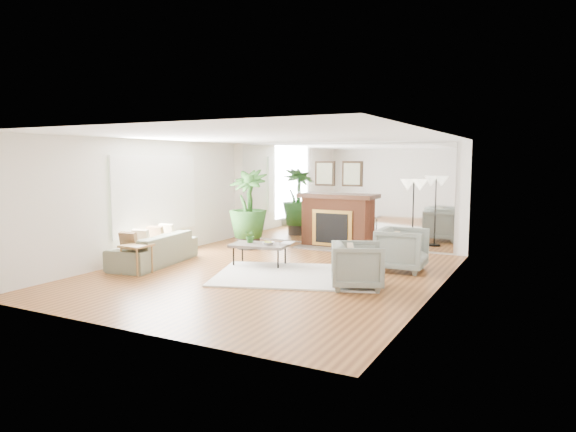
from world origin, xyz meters
The scene contains 18 objects.
ground centered at (0.00, 0.00, 0.00)m, with size 7.00×7.00×0.00m, color brown.
wall_left centered at (-2.99, 0.00, 1.25)m, with size 0.02×7.00×2.50m, color silver.
wall_right centered at (2.99, 0.00, 1.25)m, with size 0.02×7.00×2.50m, color silver.
wall_back centered at (0.00, 3.49, 1.25)m, with size 6.00×0.02×2.50m, color silver.
mirror_panel centered at (0.00, 3.47, 1.25)m, with size 5.40×0.04×2.40m, color silver.
window_panel centered at (-2.96, 0.40, 1.35)m, with size 0.04×2.40×1.50m, color #B2E09E.
fireplace centered at (0.00, 3.26, 0.66)m, with size 1.85×0.83×2.05m.
area_rug centered at (0.55, 0.09, 0.02)m, with size 2.85×2.03×0.03m, color silver.
coffee_table centered at (-0.49, 0.56, 0.40)m, with size 1.19×0.83×0.44m.
sofa centered at (-2.45, -0.26, 0.31)m, with size 2.10×0.82×0.61m, color gray.
armchair_back centered at (2.10, 1.43, 0.40)m, with size 0.86×0.89×0.81m, color gray.
armchair_front centered at (1.81, -0.22, 0.38)m, with size 0.80×0.83×0.75m, color gray.
side_table centered at (-2.13, -1.08, 0.45)m, with size 0.48×0.48×0.54m.
potted_ficus centered at (-1.73, 2.15, 0.99)m, with size 0.94×0.94×1.85m.
floor_lamp centered at (2.07, 2.35, 1.44)m, with size 0.55×0.31×1.69m.
tabletop_plant centered at (-0.72, 0.61, 0.58)m, with size 0.25×0.22×0.28m, color #275B21.
fruit_bowl centered at (-0.29, 0.55, 0.47)m, with size 0.23×0.23×0.06m, color olive.
book centered at (-0.14, 0.83, 0.45)m, with size 0.23×0.31×0.02m, color olive.
Camera 1 is at (4.57, -7.99, 2.08)m, focal length 32.00 mm.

